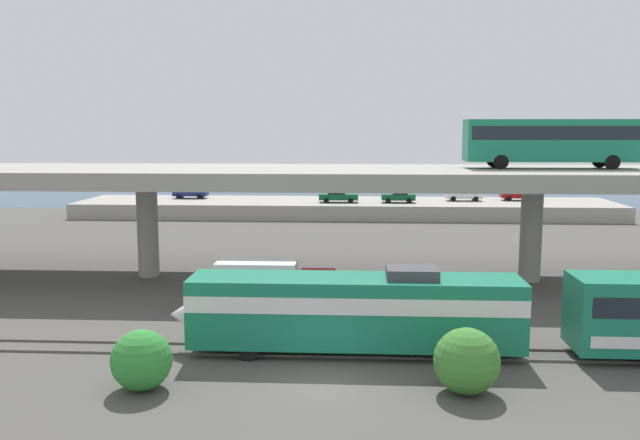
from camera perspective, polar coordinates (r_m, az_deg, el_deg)
The scene contains 16 objects.
ground_plane at distance 28.66m, azimuth 0.07°, elevation -13.88°, with size 260.00×260.00×0.00m, color #4C4944.
rail_strip_near at distance 31.66m, azimuth 0.40°, elevation -11.62°, with size 110.00×0.12×0.12m, color #59544C.
rail_strip_far at distance 33.12m, azimuth 0.53°, elevation -10.73°, with size 110.00×0.12×0.12m, color #59544C.
train_locomotive at distance 31.74m, azimuth 1.58°, elevation -7.54°, with size 16.66×3.04×4.18m.
highway_overpass at distance 46.74m, azimuth 1.42°, elevation 3.52°, with size 96.00×11.96×7.84m.
transit_bus_on_overpass at distance 49.24m, azimuth 19.26°, elevation 6.58°, with size 12.00×2.68×3.40m.
service_truck_west at distance 38.72m, azimuth -4.12°, elevation -5.58°, with size 6.80×2.46×3.04m.
pier_parking_lot at distance 82.18m, azimuth 2.17°, elevation 1.03°, with size 65.35×11.58×1.79m, color #9E998E.
parked_car_0 at distance 80.52m, azimuth 6.75°, elevation 2.04°, with size 4.01×1.90×1.50m.
parked_car_1 at distance 80.26m, azimuth 1.58°, elevation 2.07°, with size 4.69×1.95×1.50m.
parked_car_2 at distance 86.54m, azimuth -11.00°, elevation 2.35°, with size 4.30×1.91×1.50m.
parked_car_3 at distance 86.04m, azimuth 16.63°, elevation 2.13°, with size 4.36×1.88×1.50m.
parked_car_4 at distance 83.84m, azimuth 12.17°, elevation 2.14°, with size 4.40×1.85×1.50m.
harbor_water at distance 105.14m, azimuth 2.40°, elevation 2.03°, with size 140.00×36.00×0.01m, color navy.
shrub_left at distance 28.62m, azimuth -15.05°, elevation -11.52°, with size 2.50×2.50×2.50m, color #2F8834.
shrub_right at distance 27.92m, azimuth 12.45°, elevation -11.72°, with size 2.69×2.69×2.69m, color #3D8030.
Camera 1 is at (1.46, -26.59, 10.60)m, focal length 37.36 mm.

